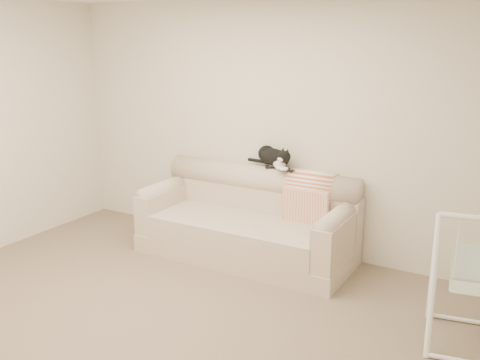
{
  "coord_description": "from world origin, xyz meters",
  "views": [
    {
      "loc": [
        2.45,
        -2.96,
        2.19
      ],
      "look_at": [
        0.01,
        1.27,
        0.9
      ],
      "focal_mm": 40.0,
      "sensor_mm": 36.0,
      "label": 1
    }
  ],
  "objects_px": {
    "remote_b": "(289,170)",
    "tuxedo_cat": "(274,157)",
    "remote_a": "(274,167)",
    "sofa": "(249,222)",
    "baby_swing": "(475,281)"
  },
  "relations": [
    {
      "from": "sofa",
      "to": "tuxedo_cat",
      "type": "distance_m",
      "value": 0.72
    },
    {
      "from": "baby_swing",
      "to": "remote_b",
      "type": "bearing_deg",
      "value": 155.1
    },
    {
      "from": "remote_a",
      "to": "tuxedo_cat",
      "type": "xyz_separation_m",
      "value": [
        -0.01,
        0.02,
        0.1
      ]
    },
    {
      "from": "tuxedo_cat",
      "to": "remote_a",
      "type": "bearing_deg",
      "value": -54.55
    },
    {
      "from": "remote_b",
      "to": "tuxedo_cat",
      "type": "bearing_deg",
      "value": 167.04
    },
    {
      "from": "remote_b",
      "to": "tuxedo_cat",
      "type": "relative_size",
      "value": 0.29
    },
    {
      "from": "sofa",
      "to": "remote_a",
      "type": "xyz_separation_m",
      "value": [
        0.16,
        0.25,
        0.56
      ]
    },
    {
      "from": "remote_b",
      "to": "baby_swing",
      "type": "xyz_separation_m",
      "value": [
        1.9,
        -0.88,
        -0.41
      ]
    },
    {
      "from": "remote_b",
      "to": "tuxedo_cat",
      "type": "height_order",
      "value": "tuxedo_cat"
    },
    {
      "from": "remote_a",
      "to": "tuxedo_cat",
      "type": "relative_size",
      "value": 0.31
    },
    {
      "from": "sofa",
      "to": "baby_swing",
      "type": "relative_size",
      "value": 2.19
    },
    {
      "from": "sofa",
      "to": "remote_a",
      "type": "bearing_deg",
      "value": 58.28
    },
    {
      "from": "sofa",
      "to": "tuxedo_cat",
      "type": "xyz_separation_m",
      "value": [
        0.14,
        0.27,
        0.66
      ]
    },
    {
      "from": "sofa",
      "to": "baby_swing",
      "type": "xyz_separation_m",
      "value": [
        2.23,
        -0.66,
        0.15
      ]
    },
    {
      "from": "remote_b",
      "to": "baby_swing",
      "type": "distance_m",
      "value": 2.13
    }
  ]
}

